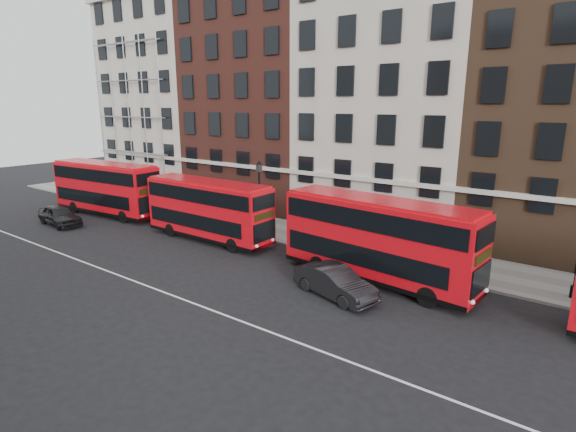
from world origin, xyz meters
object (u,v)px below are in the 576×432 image
Objects in this scene: bus_a at (106,187)px; car_front at (335,282)px; bus_b at (208,209)px; car_rear at (60,215)px; bus_c at (377,238)px.

car_front is at bearing -11.70° from bus_a.
car_front is at bearing -14.08° from bus_b.
bus_c is at bearing -76.14° from car_rear.
bus_a is 1.08× the size of bus_b.
bus_a is 4.47m from car_rear.
bus_c reaches higher than car_rear.
bus_c is at bearing -4.62° from bus_a.
car_rear is at bearing -164.92° from bus_c.
car_rear is at bearing 107.41° from car_front.
car_front is (24.42, 1.14, -0.03)m from car_rear.
bus_c is at bearing 0.49° from car_front.
car_rear is at bearing -94.66° from bus_a.
bus_c reaches higher than bus_b.
bus_b is at bearing -4.62° from bus_a.
bus_b is (12.40, 0.00, -0.15)m from bus_a.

